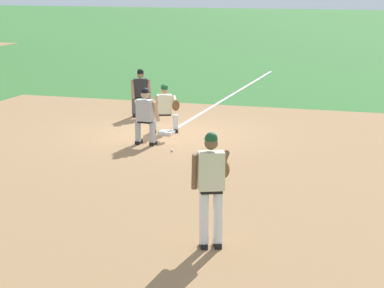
# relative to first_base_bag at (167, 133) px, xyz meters

# --- Properties ---
(ground_plane) EXTENTS (160.00, 160.00, 0.00)m
(ground_plane) POSITION_rel_first_base_bag_xyz_m (0.00, 0.00, -0.04)
(ground_plane) COLOR #336B2D
(infield_dirt_patch) EXTENTS (18.00, 18.00, 0.01)m
(infield_dirt_patch) POSITION_rel_first_base_bag_xyz_m (-4.00, -1.76, -0.04)
(infield_dirt_patch) COLOR #9E754C
(infield_dirt_patch) RESTS_ON ground
(foul_line_stripe) EXTENTS (14.25, 0.10, 0.00)m
(foul_line_stripe) POSITION_rel_first_base_bag_xyz_m (7.13, 0.00, -0.04)
(foul_line_stripe) COLOR white
(foul_line_stripe) RESTS_ON ground
(first_base_bag) EXTENTS (0.38, 0.38, 0.09)m
(first_base_bag) POSITION_rel_first_base_bag_xyz_m (0.00, 0.00, 0.00)
(first_base_bag) COLOR white
(first_base_bag) RESTS_ON ground
(baseball) EXTENTS (0.07, 0.07, 0.07)m
(baseball) POSITION_rel_first_base_bag_xyz_m (-1.92, -0.81, -0.01)
(baseball) COLOR white
(baseball) RESTS_ON ground
(pitcher) EXTENTS (0.82, 0.59, 1.86)m
(pitcher) POSITION_rel_first_base_bag_xyz_m (-7.96, -3.51, 1.01)
(pitcher) COLOR black
(pitcher) RESTS_ON ground
(first_baseman) EXTENTS (0.84, 0.98, 1.34)m
(first_baseman) POSITION_rel_first_base_bag_xyz_m (0.18, 0.09, 0.69)
(first_baseman) COLOR black
(first_baseman) RESTS_ON ground
(baserunner) EXTENTS (0.46, 0.61, 1.46)m
(baserunner) POSITION_rel_first_base_bag_xyz_m (-1.37, 0.09, 0.75)
(baserunner) COLOR black
(baserunner) RESTS_ON ground
(umpire) EXTENTS (0.61, 0.67, 1.46)m
(umpire) POSITION_rel_first_base_bag_xyz_m (2.25, 1.61, 0.75)
(umpire) COLOR black
(umpire) RESTS_ON ground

